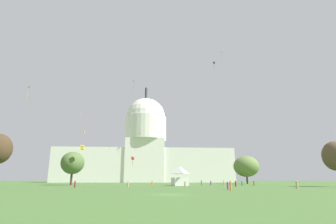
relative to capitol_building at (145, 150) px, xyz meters
name	(u,v)px	position (x,y,z in m)	size (l,w,h in m)	color
ground_plane	(170,195)	(5.38, -153.64, -21.82)	(800.00, 800.00, 0.00)	#42662D
capitol_building	(145,150)	(0.00, 0.00, 0.00)	(121.45, 29.52, 68.14)	silver
event_tent	(180,176)	(12.38, -104.01, -18.79)	(5.07, 7.64, 5.92)	white
tree_east_far	(246,166)	(45.01, -73.67, -14.42)	(13.11, 12.47, 11.85)	#4C3823
tree_east_near	(335,156)	(53.22, -119.38, -13.75)	(7.93, 8.83, 12.09)	brown
tree_west_far	(73,163)	(-23.74, -92.52, -14.35)	(9.05, 10.41, 11.33)	#42301E
person_tan_edge_east	(128,184)	(-2.46, -118.81, -21.15)	(0.45, 0.45, 1.47)	tan
person_tan_near_tree_east	(185,184)	(12.01, -119.18, -21.16)	(0.48, 0.48, 1.48)	tan
person_teal_near_tree_west	(201,183)	(20.98, -94.88, -21.02)	(0.52, 0.52, 1.73)	#1E757A
person_purple_mid_center	(228,186)	(17.89, -136.85, -21.10)	(0.44, 0.44, 1.57)	#703D93
person_teal_mid_right	(242,183)	(31.16, -106.78, -21.07)	(0.46, 0.46, 1.61)	#1E757A
person_tan_back_right	(224,183)	(28.99, -94.40, -21.05)	(0.48, 0.48, 1.68)	tan
person_orange_mid_left	(231,186)	(16.91, -141.86, -21.06)	(0.46, 0.46, 1.64)	orange
person_tan_deep_crowd	(297,185)	(33.91, -132.90, -21.06)	(0.47, 0.47, 1.69)	tan
person_purple_lawn_far_left	(211,183)	(23.67, -97.45, -21.11)	(0.39, 0.39, 1.55)	#703D93
person_orange_front_center	(152,183)	(3.94, -97.56, -21.13)	(0.42, 0.42, 1.52)	orange
person_maroon_back_center	(236,184)	(26.22, -115.92, -21.07)	(0.40, 0.40, 1.63)	maroon
person_maroon_back_left	(75,184)	(-14.29, -123.80, -21.02)	(0.38, 0.38, 1.70)	maroon
person_olive_front_left	(254,184)	(35.01, -106.51, -21.15)	(0.57, 0.57, 1.50)	olive
kite_violet_low	(109,146)	(-15.31, -65.86, -5.28)	(0.29, 0.75, 2.47)	purple
kite_lime_mid	(27,89)	(-33.15, -112.47, 5.61)	(1.09, 1.55, 3.82)	#8CD133
kite_red_low	(133,158)	(-2.67, -97.66, -13.03)	(1.17, 1.18, 3.17)	red
kite_green_high	(221,54)	(34.99, -78.56, 36.25)	(1.48, 0.91, 3.93)	green
kite_pink_mid	(80,113)	(-31.25, -58.91, 11.71)	(1.54, 1.51, 2.63)	pink
kite_yellow_low	(82,147)	(-19.43, -98.31, -9.58)	(1.13, 1.20, 2.79)	yellow
kite_magenta_mid	(161,135)	(9.55, -37.15, 5.00)	(1.41, 1.74, 4.05)	#D1339E
kite_cyan_mid	(195,146)	(30.71, -27.49, 0.10)	(1.77, 1.92, 0.14)	#33BCDB
kite_orange_mid	(140,134)	(-1.82, -55.64, 2.19)	(0.85, 1.18, 0.23)	orange
kite_gold_mid	(84,132)	(-33.06, -41.93, 5.25)	(1.07, 1.04, 3.15)	gold
kite_blue_high	(156,106)	(6.75, -21.52, 26.58)	(0.59, 1.08, 4.86)	blue
kite_turquoise_mid	(132,83)	(-2.76, -111.77, 8.60)	(1.11, 1.19, 3.80)	teal
kite_black_high	(214,63)	(31.20, -80.07, 30.85)	(0.84, 0.87, 3.78)	black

